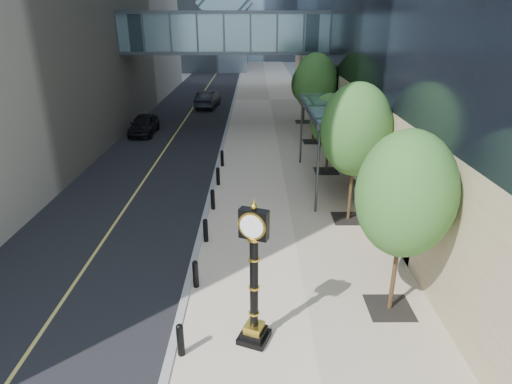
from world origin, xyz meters
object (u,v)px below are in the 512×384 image
car_far (208,99)px  car_near (144,124)px  street_clock (254,285)px  pedestrian (360,184)px

car_far → car_near: bearing=75.8°
street_clock → car_far: 34.60m
car_near → car_far: size_ratio=0.88×
car_near → car_far: (3.97, 10.83, 0.07)m
pedestrian → car_near: 19.51m
pedestrian → street_clock: bearing=83.0°
car_near → car_far: car_far is taller
street_clock → pedestrian: bearing=83.6°
car_far → pedestrian: bearing=118.0°
pedestrian → car_far: size_ratio=0.38×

